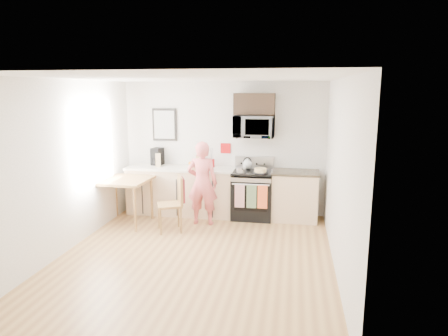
% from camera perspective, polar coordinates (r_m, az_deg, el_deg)
% --- Properties ---
extents(floor, '(4.60, 4.60, 0.00)m').
position_cam_1_polar(floor, '(6.12, -4.01, -12.41)').
color(floor, olive).
rests_on(floor, ground).
extents(back_wall, '(4.00, 0.04, 2.60)m').
position_cam_1_polar(back_wall, '(7.94, -0.11, 2.86)').
color(back_wall, beige).
rests_on(back_wall, floor).
extents(front_wall, '(4.00, 0.04, 2.60)m').
position_cam_1_polar(front_wall, '(3.62, -13.24, -7.54)').
color(front_wall, beige).
rests_on(front_wall, floor).
extents(left_wall, '(0.04, 4.60, 2.60)m').
position_cam_1_polar(left_wall, '(6.51, -21.51, 0.25)').
color(left_wall, beige).
rests_on(left_wall, floor).
extents(right_wall, '(0.04, 4.60, 2.60)m').
position_cam_1_polar(right_wall, '(5.59, 16.11, -1.09)').
color(right_wall, beige).
rests_on(right_wall, floor).
extents(ceiling, '(4.00, 4.60, 0.04)m').
position_cam_1_polar(ceiling, '(5.62, -4.38, 12.72)').
color(ceiling, white).
rests_on(ceiling, back_wall).
extents(window, '(0.06, 1.40, 1.50)m').
position_cam_1_polar(window, '(7.14, -18.07, 3.40)').
color(window, silver).
rests_on(window, left_wall).
extents(cabinet_left, '(2.10, 0.60, 0.90)m').
position_cam_1_polar(cabinet_left, '(8.01, -6.14, -3.35)').
color(cabinet_left, '#D8B18B').
rests_on(cabinet_left, floor).
extents(countertop_left, '(2.14, 0.64, 0.04)m').
position_cam_1_polar(countertop_left, '(7.90, -6.21, -0.05)').
color(countertop_left, beige).
rests_on(countertop_left, cabinet_left).
extents(cabinet_right, '(0.84, 0.60, 0.90)m').
position_cam_1_polar(cabinet_right, '(7.70, 10.05, -4.04)').
color(cabinet_right, '#D8B18B').
rests_on(cabinet_right, floor).
extents(countertop_right, '(0.88, 0.64, 0.04)m').
position_cam_1_polar(countertop_right, '(7.59, 10.17, -0.62)').
color(countertop_right, black).
rests_on(countertop_right, cabinet_right).
extents(range, '(0.76, 0.70, 1.16)m').
position_cam_1_polar(range, '(7.72, 4.09, -3.97)').
color(range, black).
rests_on(range, floor).
extents(microwave, '(0.76, 0.51, 0.42)m').
position_cam_1_polar(microwave, '(7.59, 4.31, 5.94)').
color(microwave, '#A7A7AC').
rests_on(microwave, back_wall).
extents(upper_cabinet, '(0.76, 0.35, 0.40)m').
position_cam_1_polar(upper_cabinet, '(7.61, 4.39, 9.12)').
color(upper_cabinet, black).
rests_on(upper_cabinet, back_wall).
extents(wall_art, '(0.50, 0.04, 0.65)m').
position_cam_1_polar(wall_art, '(8.17, -8.50, 6.14)').
color(wall_art, black).
rests_on(wall_art, back_wall).
extents(wall_trivet, '(0.20, 0.02, 0.20)m').
position_cam_1_polar(wall_trivet, '(7.92, 0.23, 2.83)').
color(wall_trivet, '#A80E11').
rests_on(wall_trivet, back_wall).
extents(person, '(0.57, 0.38, 1.54)m').
position_cam_1_polar(person, '(7.27, -3.11, -2.19)').
color(person, '#DC423C').
rests_on(person, floor).
extents(dining_table, '(0.90, 0.90, 0.84)m').
position_cam_1_polar(dining_table, '(7.52, -14.09, -2.26)').
color(dining_table, brown).
rests_on(dining_table, floor).
extents(chair, '(0.58, 0.55, 0.98)m').
position_cam_1_polar(chair, '(7.00, -6.70, -3.96)').
color(chair, brown).
rests_on(chair, floor).
extents(knife_block, '(0.12, 0.16, 0.22)m').
position_cam_1_polar(knife_block, '(8.00, -3.50, 1.10)').
color(knife_block, brown).
rests_on(knife_block, countertop_left).
extents(utensil_crock, '(0.13, 0.13, 0.38)m').
position_cam_1_polar(utensil_crock, '(7.86, -1.83, 1.24)').
color(utensil_crock, '#A80E11').
rests_on(utensil_crock, countertop_left).
extents(fruit_bowl, '(0.26, 0.26, 0.10)m').
position_cam_1_polar(fruit_bowl, '(7.96, -4.51, 0.50)').
color(fruit_bowl, white).
rests_on(fruit_bowl, countertop_left).
extents(milk_carton, '(0.13, 0.13, 0.26)m').
position_cam_1_polar(milk_carton, '(8.02, -9.41, 1.12)').
color(milk_carton, '#D5B680').
rests_on(milk_carton, countertop_left).
extents(coffee_maker, '(0.24, 0.31, 0.34)m').
position_cam_1_polar(coffee_maker, '(8.20, -9.52, 1.56)').
color(coffee_maker, black).
rests_on(coffee_maker, countertop_left).
extents(bread_bag, '(0.35, 0.22, 0.12)m').
position_cam_1_polar(bread_bag, '(7.56, -3.36, 0.11)').
color(bread_bag, tan).
rests_on(bread_bag, countertop_left).
extents(cake, '(0.27, 0.27, 0.09)m').
position_cam_1_polar(cake, '(7.42, 5.22, -0.37)').
color(cake, black).
rests_on(cake, range).
extents(kettle, '(0.18, 0.18, 0.23)m').
position_cam_1_polar(kettle, '(7.78, 3.36, 0.59)').
color(kettle, white).
rests_on(kettle, range).
extents(pot, '(0.19, 0.31, 0.09)m').
position_cam_1_polar(pot, '(7.45, 2.48, -0.26)').
color(pot, '#A7A7AC').
rests_on(pot, range).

